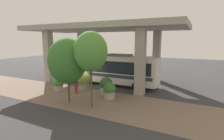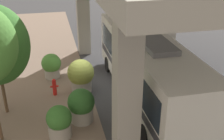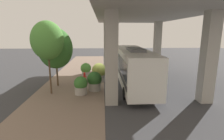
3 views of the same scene
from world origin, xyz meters
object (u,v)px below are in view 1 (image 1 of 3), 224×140
(fire_hydrant, at_px, (76,88))
(street_tree_far, at_px, (91,52))
(planter_middle, at_px, (106,86))
(street_tree_near, at_px, (68,61))
(bus, at_px, (111,68))
(planter_back, at_px, (84,80))
(planter_extra, at_px, (58,83))
(planter_front, at_px, (109,91))

(fire_hydrant, height_order, street_tree_far, street_tree_far)
(planter_middle, bearing_deg, street_tree_near, 156.14)
(planter_middle, height_order, street_tree_near, street_tree_near)
(bus, xyz_separation_m, fire_hydrant, (-4.85, 1.53, -1.53))
(planter_back, distance_m, street_tree_near, 5.01)
(fire_hydrant, distance_m, planter_back, 1.63)
(fire_hydrant, relative_size, planter_extra, 0.63)
(planter_middle, xyz_separation_m, planter_back, (0.35, 2.97, 0.15))
(street_tree_near, bearing_deg, planter_front, -44.94)
(fire_hydrant, bearing_deg, planter_back, 4.23)
(bus, relative_size, planter_back, 5.77)
(planter_back, relative_size, planter_extra, 1.22)
(bus, relative_size, street_tree_near, 2.04)
(planter_front, bearing_deg, planter_middle, 40.80)
(bus, bearing_deg, street_tree_far, -164.76)
(bus, xyz_separation_m, street_tree_far, (-7.32, -1.99, 2.44))
(planter_front, distance_m, street_tree_near, 4.66)
(planter_front, bearing_deg, street_tree_near, 135.06)
(bus, bearing_deg, planter_middle, -160.15)
(fire_hydrant, height_order, planter_back, planter_back)
(bus, distance_m, planter_front, 5.42)
(planter_back, xyz_separation_m, street_tree_near, (-4.04, -1.34, 2.64))
(planter_extra, bearing_deg, planter_front, -88.51)
(fire_hydrant, height_order, planter_middle, planter_middle)
(planter_middle, xyz_separation_m, planter_extra, (-1.26, 5.14, -0.03))
(bus, xyz_separation_m, planter_front, (-4.75, -2.27, -1.27))
(fire_hydrant, height_order, street_tree_near, street_tree_near)
(planter_extra, bearing_deg, fire_hydrant, -88.31)
(street_tree_near, bearing_deg, planter_back, 18.32)
(planter_front, bearing_deg, street_tree_far, 173.87)
(planter_middle, xyz_separation_m, street_tree_far, (-3.66, -0.67, 3.62))
(fire_hydrant, xyz_separation_m, street_tree_near, (-2.49, -1.22, 3.14))
(planter_back, height_order, street_tree_far, street_tree_far)
(planter_middle, distance_m, planter_extra, 5.29)
(planter_front, relative_size, planter_back, 0.79)
(street_tree_near, bearing_deg, planter_middle, -23.86)
(bus, height_order, planter_extra, bus)
(fire_hydrant, distance_m, planter_middle, 3.11)
(planter_middle, bearing_deg, bus, 19.85)
(planter_back, relative_size, street_tree_far, 0.33)
(planter_front, distance_m, planter_extra, 6.09)
(bus, relative_size, planter_front, 7.34)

